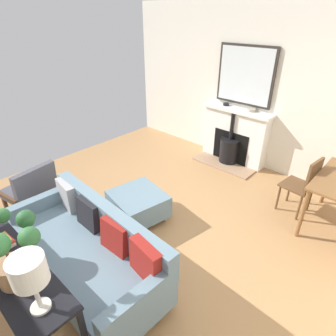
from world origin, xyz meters
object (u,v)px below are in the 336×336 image
ottoman (138,204)px  armchair_accent (31,188)px  dining_chair_near_fireplace (305,183)px  console_table (9,267)px  potted_plant (6,249)px  table_lamp_far_end (29,272)px  sofa (88,250)px  fireplace (233,139)px  mantel_bowl_far (251,110)px  mantel_bowl_near (226,104)px

ottoman → armchair_accent: size_ratio=1.01×
dining_chair_near_fireplace → console_table: bearing=-21.0°
console_table → potted_plant: (0.01, 0.28, 0.42)m
potted_plant → dining_chair_near_fireplace: 3.60m
ottoman → potted_plant: potted_plant is taller
console_table → dining_chair_near_fireplace: 3.64m
table_lamp_far_end → dining_chair_near_fireplace: (-3.39, 0.66, -0.62)m
console_table → sofa: bearing=179.7°
armchair_accent → fireplace: bearing=160.6°
table_lamp_far_end → dining_chair_near_fireplace: table_lamp_far_end is taller
ottoman → dining_chair_near_fireplace: 2.33m
sofa → dining_chair_near_fireplace: bearing=154.0°
fireplace → armchair_accent: size_ratio=1.65×
dining_chair_near_fireplace → sofa: bearing=-26.0°
sofa → potted_plant: bearing=20.5°
fireplace → table_lamp_far_end: bearing=12.6°
mantel_bowl_far → console_table: 4.24m
mantel_bowl_far → armchair_accent: size_ratio=0.19×
mantel_bowl_far → sofa: 3.57m
fireplace → potted_plant: potted_plant is taller
sofa → dining_chair_near_fireplace: dining_chair_near_fireplace is taller
fireplace → mantel_bowl_far: size_ratio=8.55×
fireplace → console_table: (4.17, 0.30, 0.23)m
sofa → dining_chair_near_fireplace: (-2.66, 1.30, 0.17)m
mantel_bowl_far → ottoman: 2.63m
fireplace → ottoman: fireplace is taller
mantel_bowl_far → table_lamp_far_end: 4.28m
mantel_bowl_near → console_table: mantel_bowl_near is taller
mantel_bowl_far → potted_plant: size_ratio=0.26×
sofa → table_lamp_far_end: size_ratio=4.30×
mantel_bowl_far → ottoman: mantel_bowl_far is taller
mantel_bowl_far → dining_chair_near_fireplace: (0.83, 1.34, -0.56)m
armchair_accent → table_lamp_far_end: bearing=69.4°
sofa → console_table: bearing=-0.3°
mantel_bowl_near → ottoman: mantel_bowl_near is taller
mantel_bowl_far → fireplace: bearing=-79.4°
fireplace → mantel_bowl_near: bearing=-100.0°
ottoman → dining_chair_near_fireplace: size_ratio=0.91×
console_table → potted_plant: size_ratio=2.83×
table_lamp_far_end → console_table: bearing=-90.0°
mantel_bowl_far → dining_chair_near_fireplace: mantel_bowl_far is taller
armchair_accent → potted_plant: size_ratio=1.34×
sofa → dining_chair_near_fireplace: 2.97m
fireplace → mantel_bowl_near: mantel_bowl_near is taller
mantel_bowl_near → mantel_bowl_far: (0.00, 0.52, 0.00)m
armchair_accent → console_table: 1.70m
table_lamp_far_end → mantel_bowl_near: bearing=-164.1°
fireplace → potted_plant: 4.27m
mantel_bowl_near → table_lamp_far_end: bearing=15.9°
mantel_bowl_near → dining_chair_near_fireplace: bearing=66.0°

